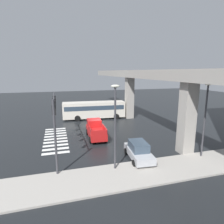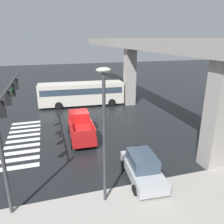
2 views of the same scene
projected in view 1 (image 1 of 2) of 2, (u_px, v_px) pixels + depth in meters
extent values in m
plane|color=black|center=(102.00, 135.00, 25.58)|extent=(120.00, 120.00, 0.00)
cube|color=silver|center=(56.00, 129.00, 28.10)|extent=(0.55, 2.80, 0.01)
cube|color=silver|center=(56.00, 131.00, 27.06)|extent=(0.55, 2.80, 0.01)
cube|color=silver|center=(56.00, 134.00, 26.03)|extent=(0.55, 2.80, 0.01)
cube|color=silver|center=(56.00, 136.00, 25.00)|extent=(0.55, 2.80, 0.01)
cube|color=silver|center=(56.00, 139.00, 23.96)|extent=(0.55, 2.80, 0.01)
cube|color=silver|center=(56.00, 142.00, 22.93)|extent=(0.55, 2.80, 0.01)
cube|color=silver|center=(56.00, 145.00, 21.89)|extent=(0.55, 2.80, 0.01)
cube|color=silver|center=(56.00, 149.00, 20.86)|extent=(0.55, 2.80, 0.01)
cube|color=silver|center=(56.00, 153.00, 19.83)|extent=(0.55, 2.80, 0.01)
cube|color=#9E9991|center=(151.00, 74.00, 25.83)|extent=(58.11, 2.24, 1.20)
cube|color=#9E9991|center=(129.00, 98.00, 34.17)|extent=(1.30, 1.30, 7.26)
cube|color=#9E9991|center=(187.00, 118.00, 19.24)|extent=(1.30, 1.30, 7.26)
cube|color=#9E9991|center=(154.00, 171.00, 16.15)|extent=(4.00, 36.00, 0.15)
cube|color=red|center=(96.00, 132.00, 24.14)|extent=(5.17, 2.09, 0.80)
cube|color=red|center=(94.00, 123.00, 25.34)|extent=(1.76, 1.81, 0.90)
cube|color=#3F5160|center=(94.00, 122.00, 25.79)|extent=(0.16, 1.67, 0.77)
cube|color=red|center=(90.00, 130.00, 22.70)|extent=(2.65, 0.20, 0.60)
cube|color=red|center=(105.00, 129.00, 23.11)|extent=(2.65, 0.20, 0.60)
cube|color=red|center=(99.00, 133.00, 21.62)|extent=(0.17, 1.75, 0.60)
cylinder|color=black|center=(87.00, 132.00, 25.51)|extent=(0.77, 0.31, 0.76)
cylinder|color=black|center=(101.00, 131.00, 25.94)|extent=(0.77, 0.31, 0.76)
cylinder|color=black|center=(91.00, 140.00, 22.51)|extent=(0.77, 0.31, 0.76)
cylinder|color=black|center=(106.00, 139.00, 22.94)|extent=(0.77, 0.31, 0.76)
cube|color=beige|center=(94.00, 110.00, 34.06)|extent=(3.21, 10.94, 2.70)
cube|color=#2D3D4C|center=(94.00, 107.00, 33.97)|extent=(3.21, 10.41, 0.76)
cube|color=#2D3D4C|center=(123.00, 107.00, 35.12)|extent=(2.25, 0.23, 1.49)
cylinder|color=black|center=(113.00, 113.00, 36.26)|extent=(0.41, 0.98, 0.96)
cylinder|color=black|center=(116.00, 116.00, 33.92)|extent=(0.41, 0.98, 0.96)
cylinder|color=black|center=(77.00, 115.00, 34.85)|extent=(0.41, 0.98, 0.96)
cylinder|color=black|center=(78.00, 118.00, 32.51)|extent=(0.41, 0.98, 0.96)
cube|color=#A8AAAF|center=(139.00, 153.00, 18.27)|extent=(4.44, 2.13, 0.64)
cube|color=#384756|center=(139.00, 146.00, 18.23)|extent=(2.36, 1.69, 0.76)
cylinder|color=black|center=(153.00, 162.00, 17.22)|extent=(0.66, 0.29, 0.64)
cylinder|color=black|center=(134.00, 163.00, 16.90)|extent=(0.66, 0.29, 0.64)
cylinder|color=black|center=(142.00, 150.00, 19.78)|extent=(0.66, 0.29, 0.64)
cylinder|color=black|center=(126.00, 151.00, 19.46)|extent=(0.66, 0.29, 0.64)
cylinder|color=#38383D|center=(55.00, 139.00, 14.96)|extent=(0.18, 0.18, 6.20)
cylinder|color=#38383D|center=(54.00, 98.00, 19.53)|extent=(10.80, 0.14, 0.14)
cube|color=black|center=(54.00, 110.00, 16.06)|extent=(0.24, 0.32, 0.84)
sphere|color=orange|center=(54.00, 110.00, 16.06)|extent=(0.17, 0.17, 0.17)
cube|color=black|center=(54.00, 106.00, 18.13)|extent=(0.24, 0.32, 0.84)
sphere|color=orange|center=(54.00, 106.00, 18.13)|extent=(0.17, 0.17, 0.17)
cube|color=black|center=(54.00, 102.00, 20.20)|extent=(0.24, 0.32, 0.84)
sphere|color=orange|center=(54.00, 102.00, 20.20)|extent=(0.17, 0.17, 0.17)
cube|color=black|center=(54.00, 99.00, 22.26)|extent=(0.24, 0.32, 0.84)
sphere|color=orange|center=(54.00, 99.00, 22.26)|extent=(0.17, 0.17, 0.17)
cube|color=#19722D|center=(54.00, 102.00, 19.54)|extent=(1.10, 0.04, 0.28)
cylinder|color=#38383D|center=(115.00, 131.00, 15.74)|extent=(0.16, 0.16, 7.00)
ellipsoid|color=beige|center=(115.00, 86.00, 14.99)|extent=(0.44, 0.70, 0.24)
cylinder|color=#38383D|center=(204.00, 123.00, 18.14)|extent=(0.16, 0.16, 7.00)
ellipsoid|color=beige|center=(208.00, 84.00, 17.39)|extent=(0.44, 0.70, 0.24)
cylinder|color=red|center=(139.00, 160.00, 17.41)|extent=(0.24, 0.24, 0.70)
sphere|color=red|center=(139.00, 156.00, 17.33)|extent=(0.22, 0.22, 0.22)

